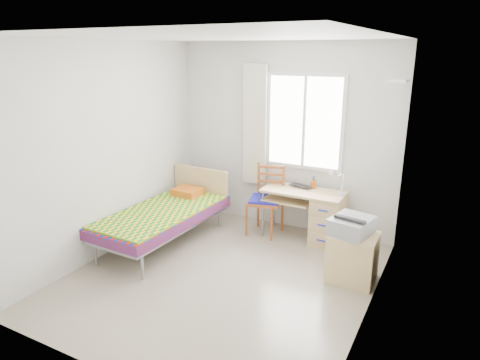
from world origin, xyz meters
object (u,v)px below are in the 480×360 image
at_px(chair, 267,196).
at_px(cabinet, 352,257).
at_px(bed, 166,214).
at_px(desk, 323,216).
at_px(printer, 352,225).

distance_m(chair, cabinet, 1.61).
distance_m(bed, chair, 1.40).
height_order(desk, cabinet, desk).
relative_size(bed, desk, 1.79).
relative_size(chair, cabinet, 1.76).
height_order(bed, chair, chair).
bearing_deg(bed, chair, 44.07).
xyz_separation_m(chair, printer, (1.35, -0.76, 0.11)).
height_order(bed, printer, bed).
distance_m(bed, printer, 2.41).
relative_size(cabinet, printer, 1.06).
bearing_deg(printer, bed, -164.37).
bearing_deg(printer, desk, 136.16).
distance_m(chair, printer, 1.55).
bearing_deg(cabinet, bed, -176.11).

